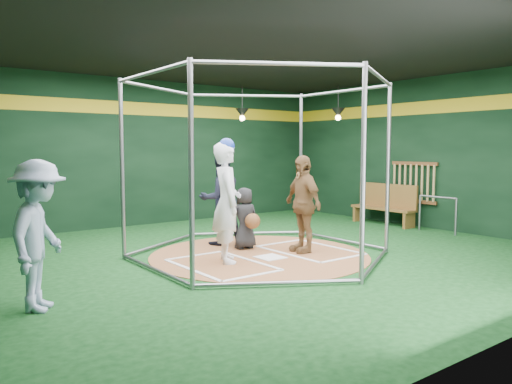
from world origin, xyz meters
TOP-DOWN VIEW (x-y plane):
  - room_shell at (0.00, 0.01)m, footprint 10.10×9.10m
  - clay_disc at (0.00, 0.00)m, footprint 3.80×3.80m
  - home_plate at (0.00, -0.30)m, footprint 0.43×0.43m
  - batter_box_left at (-0.95, -0.25)m, footprint 1.17×1.77m
  - batter_box_right at (0.95, -0.25)m, footprint 1.17×1.77m
  - batting_cage at (-0.00, -0.00)m, footprint 4.05×4.67m
  - bat_rack at (4.93, 0.40)m, footprint 0.07×1.25m
  - pendant_lamp_near at (2.20, 3.60)m, footprint 0.34×0.34m
  - pendant_lamp_far at (4.00, 2.00)m, footprint 0.34×0.34m
  - batter_figure at (-0.75, -0.11)m, footprint 0.71×0.83m
  - visitor_leopard at (0.77, -0.25)m, footprint 0.59×1.07m
  - catcher_figure at (0.11, 0.58)m, footprint 0.59×0.60m
  - umpire at (-0.01, 1.22)m, footprint 0.96×0.81m
  - bystander_blue at (-3.79, -0.81)m, footprint 1.15×1.29m
  - dugout_bench at (4.63, 0.99)m, footprint 0.40×1.70m
  - steel_railing at (4.55, -0.50)m, footprint 0.05×0.94m

SIDE VIEW (x-z plane):
  - clay_disc at x=0.00m, z-range 0.00..0.01m
  - batter_box_left at x=-0.95m, z-range 0.01..0.02m
  - batter_box_right at x=0.95m, z-range 0.01..0.02m
  - home_plate at x=0.00m, z-range 0.01..0.02m
  - dugout_bench at x=4.63m, z-range 0.01..1.00m
  - steel_railing at x=4.55m, z-range 0.13..0.94m
  - catcher_figure at x=0.11m, z-range 0.01..1.14m
  - bystander_blue at x=-3.79m, z-range 0.00..1.73m
  - visitor_leopard at x=0.77m, z-range 0.01..1.74m
  - umpire at x=-0.01m, z-range 0.01..1.75m
  - batter_figure at x=-0.75m, z-range 0.00..2.01m
  - bat_rack at x=4.93m, z-range 0.56..1.54m
  - batting_cage at x=0.00m, z-range 0.00..3.00m
  - room_shell at x=0.00m, z-range -0.01..3.52m
  - pendant_lamp_near at x=2.20m, z-range 2.29..3.19m
  - pendant_lamp_far at x=4.00m, z-range 2.29..3.19m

